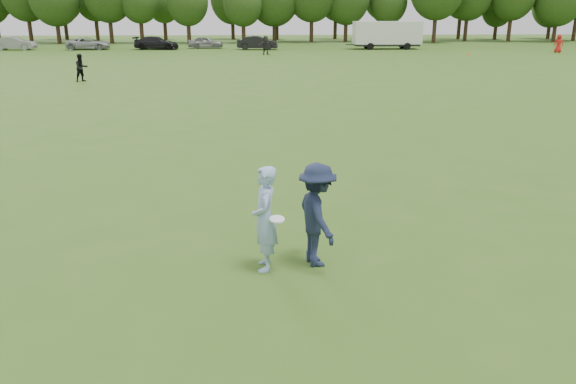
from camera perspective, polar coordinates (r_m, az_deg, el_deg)
name	(u,v)px	position (r m, az deg, el deg)	size (l,w,h in m)	color
ground	(263,256)	(10.81, -2.56, -6.47)	(200.00, 200.00, 0.00)	#345919
thrower	(265,219)	(9.94, -2.38, -2.73)	(0.70, 0.46, 1.91)	#90AFDF
defender	(317,215)	(10.13, 2.99, -2.34)	(1.24, 0.71, 1.91)	#1A223A
player_far_a	(81,68)	(39.81, -20.26, 11.75)	(0.86, 0.67, 1.77)	black
player_far_c	(559,44)	(70.06, 25.79, 13.42)	(0.96, 0.63, 1.97)	red
player_far_d	(266,45)	(60.68, -2.28, 14.67)	(1.79, 0.57, 1.93)	#262626
car_b	(15,43)	(75.02, -26.01, 13.41)	(1.60, 4.59, 1.51)	gray
car_c	(88,44)	(72.38, -19.61, 14.01)	(2.32, 5.03, 1.40)	#9B9B9F
car_d	(156,43)	(70.51, -13.23, 14.52)	(2.11, 5.19, 1.51)	black
car_e	(206,42)	(71.50, -8.37, 14.81)	(1.70, 4.22, 1.44)	gray
car_f	(258,43)	(68.60, -3.11, 14.89)	(1.66, 4.76, 1.57)	black
field_cone	(468,54)	(62.99, 17.84, 13.23)	(0.28, 0.28, 0.30)	#DF470B
disc_in_play	(277,219)	(9.72, -1.11, -2.78)	(0.30, 0.30, 0.08)	white
cargo_trailer	(387,34)	(70.56, 10.03, 15.55)	(9.00, 2.75, 3.20)	white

